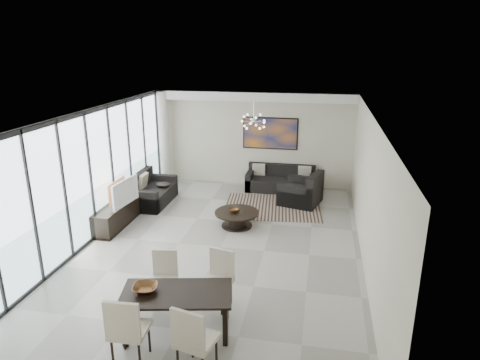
% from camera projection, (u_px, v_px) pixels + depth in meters
% --- Properties ---
extents(room_shell, '(6.00, 9.00, 2.90)m').
position_uv_depth(room_shell, '(242.00, 186.00, 8.84)').
color(room_shell, '#A8A39B').
rests_on(room_shell, ground).
extents(window_wall, '(0.37, 8.95, 2.90)m').
position_uv_depth(window_wall, '(94.00, 176.00, 9.44)').
color(window_wall, silver).
rests_on(window_wall, floor).
extents(soffit, '(5.98, 0.40, 0.26)m').
position_uv_depth(soffit, '(253.00, 96.00, 12.54)').
color(soffit, white).
rests_on(soffit, room_shell).
extents(painting, '(1.68, 0.04, 0.98)m').
position_uv_depth(painting, '(270.00, 133.00, 12.95)').
color(painting, orange).
rests_on(painting, room_shell).
extents(chandelier, '(0.66, 0.66, 0.71)m').
position_uv_depth(chandelier, '(254.00, 121.00, 10.93)').
color(chandelier, silver).
rests_on(chandelier, room_shell).
extents(rug, '(2.75, 2.22, 0.01)m').
position_uv_depth(rug, '(273.00, 207.00, 11.65)').
color(rug, black).
rests_on(rug, floor).
extents(coffee_table, '(1.07, 1.07, 0.38)m').
position_uv_depth(coffee_table, '(237.00, 218.00, 10.37)').
color(coffee_table, black).
rests_on(coffee_table, floor).
extents(bowl_coffee, '(0.28, 0.28, 0.08)m').
position_uv_depth(bowl_coffee, '(234.00, 210.00, 10.31)').
color(bowl_coffee, brown).
rests_on(bowl_coffee, coffee_table).
extents(sofa_main, '(2.04, 0.84, 0.74)m').
position_uv_depth(sofa_main, '(281.00, 182.00, 12.93)').
color(sofa_main, black).
rests_on(sofa_main, floor).
extents(loveseat, '(0.94, 1.67, 0.83)m').
position_uv_depth(loveseat, '(150.00, 193.00, 11.87)').
color(loveseat, black).
rests_on(loveseat, floor).
extents(armchair, '(1.25, 1.29, 0.89)m').
position_uv_depth(armchair, '(302.00, 193.00, 11.83)').
color(armchair, black).
rests_on(armchair, floor).
extents(side_table, '(0.37, 0.37, 0.51)m').
position_uv_depth(side_table, '(164.00, 189.00, 12.01)').
color(side_table, black).
rests_on(side_table, floor).
extents(tv_console, '(0.50, 1.78, 0.56)m').
position_uv_depth(tv_console, '(117.00, 215.00, 10.40)').
color(tv_console, black).
rests_on(tv_console, floor).
extents(television, '(0.25, 1.09, 0.62)m').
position_uv_depth(television, '(121.00, 192.00, 10.22)').
color(television, gray).
rests_on(television, tv_console).
extents(dining_table, '(1.79, 1.15, 0.69)m').
position_uv_depth(dining_table, '(177.00, 298.00, 6.45)').
color(dining_table, black).
rests_on(dining_table, floor).
extents(dining_chair_sw, '(0.52, 0.52, 1.07)m').
position_uv_depth(dining_chair_sw, '(126.00, 327.00, 5.76)').
color(dining_chair_sw, beige).
rests_on(dining_chair_sw, floor).
extents(dining_chair_se, '(0.59, 0.59, 1.06)m').
position_uv_depth(dining_chair_se, '(193.00, 337.00, 5.57)').
color(dining_chair_se, beige).
rests_on(dining_chair_se, floor).
extents(dining_chair_nw, '(0.49, 0.49, 0.93)m').
position_uv_depth(dining_chair_nw, '(164.00, 273.00, 7.27)').
color(dining_chair_nw, beige).
rests_on(dining_chair_nw, floor).
extents(dining_chair_ne, '(0.55, 0.55, 0.98)m').
position_uv_depth(dining_chair_ne, '(219.00, 274.00, 7.17)').
color(dining_chair_ne, beige).
rests_on(dining_chair_ne, floor).
extents(bowl_dining, '(0.44, 0.44, 0.09)m').
position_uv_depth(bowl_dining, '(145.00, 288.00, 6.45)').
color(bowl_dining, brown).
rests_on(bowl_dining, dining_table).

